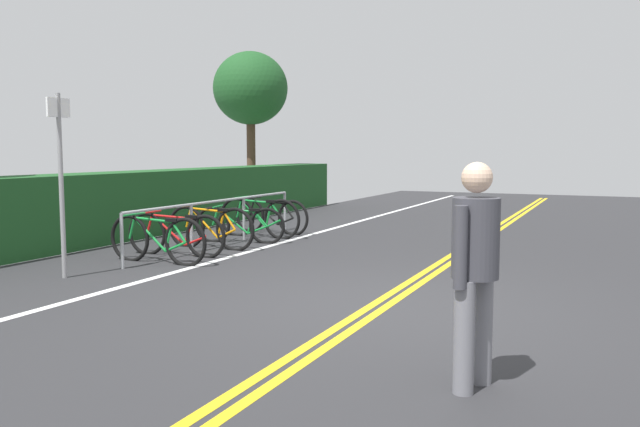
% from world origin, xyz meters
% --- Properties ---
extents(ground_plane, '(37.45, 11.30, 0.05)m').
position_xyz_m(ground_plane, '(0.00, 0.00, -0.03)').
color(ground_plane, '#2B2B2D').
extents(centre_line_yellow_inner, '(33.70, 0.10, 0.00)m').
position_xyz_m(centre_line_yellow_inner, '(0.00, -0.08, 0.00)').
color(centre_line_yellow_inner, gold).
rests_on(centre_line_yellow_inner, ground_plane).
extents(centre_line_yellow_outer, '(33.70, 0.10, 0.00)m').
position_xyz_m(centre_line_yellow_outer, '(0.00, 0.08, 0.00)').
color(centre_line_yellow_outer, gold).
rests_on(centre_line_yellow_outer, ground_plane).
extents(bike_lane_stripe_white, '(33.70, 0.12, 0.00)m').
position_xyz_m(bike_lane_stripe_white, '(0.00, 3.13, 0.00)').
color(bike_lane_stripe_white, white).
rests_on(bike_lane_stripe_white, ground_plane).
extents(bike_rack, '(4.88, 0.05, 0.79)m').
position_xyz_m(bike_rack, '(2.97, 3.95, 0.60)').
color(bike_rack, '#9EA0A5').
rests_on(bike_rack, ground_plane).
extents(bicycle_0, '(0.46, 1.73, 0.74)m').
position_xyz_m(bicycle_0, '(1.12, 3.81, 0.34)').
color(bicycle_0, black).
rests_on(bicycle_0, ground_plane).
extents(bicycle_1, '(0.46, 1.74, 0.71)m').
position_xyz_m(bicycle_1, '(1.77, 3.96, 0.33)').
color(bicycle_1, black).
rests_on(bicycle_1, ground_plane).
extents(bicycle_2, '(0.46, 1.69, 0.75)m').
position_xyz_m(bicycle_2, '(2.61, 3.90, 0.35)').
color(bicycle_2, black).
rests_on(bicycle_2, ground_plane).
extents(bicycle_3, '(0.53, 1.64, 0.68)m').
position_xyz_m(bicycle_3, '(3.41, 3.82, 0.32)').
color(bicycle_3, black).
rests_on(bicycle_3, ground_plane).
extents(bicycle_4, '(0.46, 1.74, 0.78)m').
position_xyz_m(bicycle_4, '(4.18, 3.87, 0.37)').
color(bicycle_4, black).
rests_on(bicycle_4, ground_plane).
extents(bicycle_5, '(0.46, 1.75, 0.73)m').
position_xyz_m(bicycle_5, '(4.81, 3.96, 0.34)').
color(bicycle_5, black).
rests_on(bicycle_5, ground_plane).
extents(pedestrian, '(0.47, 0.32, 1.56)m').
position_xyz_m(pedestrian, '(-1.98, -1.37, 0.89)').
color(pedestrian, slate).
rests_on(pedestrian, ground_plane).
extents(sign_post_near, '(0.36, 0.06, 2.35)m').
position_xyz_m(sign_post_near, '(-0.26, 4.19, 1.41)').
color(sign_post_near, gray).
rests_on(sign_post_near, ground_plane).
extents(hedge_backdrop, '(13.83, 0.95, 1.23)m').
position_xyz_m(hedge_backdrop, '(4.47, 6.15, 0.62)').
color(hedge_backdrop, '#1C4C21').
rests_on(hedge_backdrop, ground_plane).
extents(tree_mid, '(2.09, 2.09, 4.39)m').
position_xyz_m(tree_mid, '(9.61, 7.24, 3.33)').
color(tree_mid, '#473323').
rests_on(tree_mid, ground_plane).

